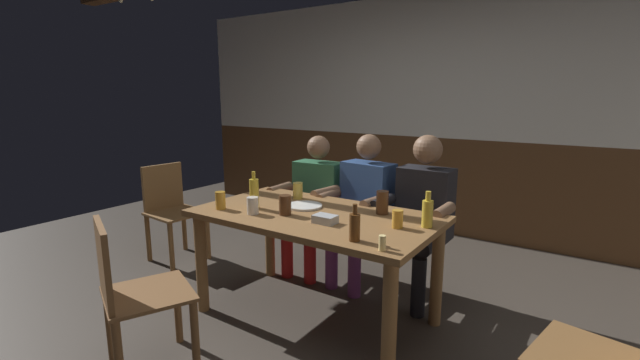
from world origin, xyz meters
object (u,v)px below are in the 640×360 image
Objects in this scene: pint_glass_0 at (397,219)px; pint_glass_1 at (253,206)px; table_candle at (382,243)px; condiment_caddy at (325,219)px; bottle_0 at (427,213)px; bottle_1 at (254,193)px; person_1 at (363,203)px; chair_empty_near_right at (171,209)px; chair_empty_far_end at (132,293)px; pint_glass_4 at (220,200)px; bottle_2 at (355,226)px; pint_glass_3 at (382,202)px; pint_glass_2 at (285,205)px; dining_table at (315,229)px; plate_0 at (304,206)px; person_0 at (314,198)px; pint_glass_5 at (298,191)px; person_2 at (421,211)px.

pint_glass_1 is (-0.91, -0.25, 0.00)m from pint_glass_0.
condiment_caddy is (-0.50, 0.23, -0.02)m from table_candle.
bottle_1 is (-1.14, -0.25, 0.02)m from bottle_0.
chair_empty_near_right is at bearing 24.47° from person_1.
pint_glass_4 is at bearing 123.23° from chair_empty_far_end.
pint_glass_3 is at bearing 100.99° from bottle_2.
pint_glass_2 is (-0.86, -0.26, -0.02)m from bottle_0.
pint_glass_2 is (-0.32, 0.01, 0.04)m from condiment_caddy.
person_1 reaches higher than dining_table.
bottle_1 is (-0.27, -0.22, 0.10)m from plate_0.
table_candle is at bearing 134.43° from person_0.
bottle_0 is (2.45, -0.04, 0.36)m from chair_empty_near_right.
chair_empty_near_right is at bearing 163.92° from pint_glass_1.
person_1 is 8.66× the size of condiment_caddy.
pint_glass_4 is at bearing -163.19° from bottle_0.
pint_glass_3 is at bearing 132.80° from pint_glass_0.
pint_glass_1 is at bearing -151.37° from pint_glass_2.
table_candle is 0.57× the size of condiment_caddy.
bottle_2 reaches higher than plate_0.
person_1 is 0.85m from pint_glass_2.
pint_glass_2 is 1.07× the size of pint_glass_5.
bottle_2 is 1.33× the size of pint_glass_3.
person_1 is 9.31× the size of pint_glass_2.
pint_glass_4 reaches higher than condiment_caddy.
bottle_0 reaches higher than pint_glass_0.
pint_glass_4 reaches higher than pint_glass_0.
person_0 is 9.64× the size of pint_glass_4.
condiment_caddy is at bearing 149.53° from bottle_2.
bottle_1 is 0.28m from pint_glass_2.
pint_glass_0 is 0.89× the size of pint_glass_4.
person_2 is at bearing -172.78° from person_1.
bottle_2 is at bearing -79.01° from pint_glass_3.
dining_table is 0.60m from pint_glass_0.
chair_empty_near_right reaches higher than condiment_caddy.
bottle_1 reaches higher than table_candle.
bottle_2 reaches higher than pint_glass_3.
person_1 is at bearing 80.95° from pint_glass_2.
bottle_0 is 1.11m from pint_glass_1.
person_1 reaches higher than pint_glass_4.
bottle_1 reaches higher than chair_empty_far_end.
table_candle is 0.32× the size of plate_0.
chair_empty_near_right and chair_empty_far_end have the same top height.
pint_glass_2 is at bearing 84.56° from chair_empty_near_right.
bottle_2 reaches higher than pint_glass_4.
person_1 is 0.49m from person_2.
bottle_1 is (0.05, 0.92, 0.38)m from chair_empty_far_end.
plate_0 is at bearing 144.24° from condiment_caddy.
person_0 reaches higher than dining_table.
person_1 reaches higher than chair_empty_far_end.
pint_glass_3 reaches higher than condiment_caddy.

